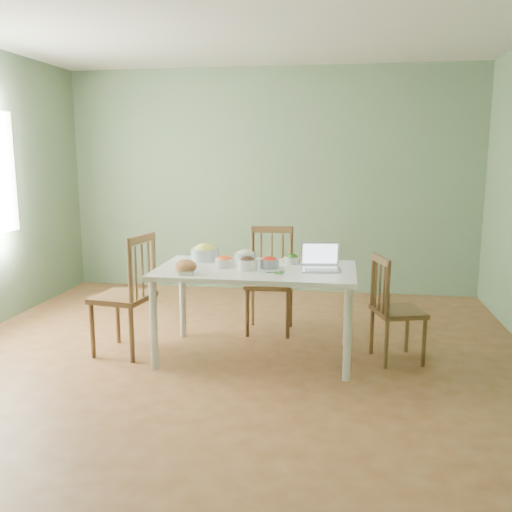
% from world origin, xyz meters
% --- Properties ---
extents(floor, '(5.00, 5.00, 0.00)m').
position_xyz_m(floor, '(0.00, 0.00, 0.00)').
color(floor, brown).
rests_on(floor, ground).
extents(ceiling, '(5.00, 5.00, 0.00)m').
position_xyz_m(ceiling, '(0.00, 0.00, 2.70)').
color(ceiling, white).
rests_on(ceiling, ground).
extents(wall_back, '(5.00, 0.00, 2.70)m').
position_xyz_m(wall_back, '(0.00, 2.50, 1.35)').
color(wall_back, '#5D7456').
rests_on(wall_back, ground).
extents(wall_front, '(5.00, 0.00, 2.70)m').
position_xyz_m(wall_front, '(0.00, -2.50, 1.35)').
color(wall_front, '#5D7456').
rests_on(wall_front, ground).
extents(dining_table, '(1.62, 0.91, 0.76)m').
position_xyz_m(dining_table, '(0.19, 0.17, 0.38)').
color(dining_table, white).
rests_on(dining_table, floor).
extents(chair_far, '(0.45, 0.43, 0.99)m').
position_xyz_m(chair_far, '(0.22, 0.84, 0.50)').
color(chair_far, '#4E3619').
rests_on(chair_far, floor).
extents(chair_left, '(0.50, 0.51, 1.03)m').
position_xyz_m(chair_left, '(-0.93, 0.09, 0.51)').
color(chair_left, '#4E3619').
rests_on(chair_left, floor).
extents(chair_right, '(0.46, 0.48, 0.88)m').
position_xyz_m(chair_right, '(1.35, 0.27, 0.44)').
color(chair_right, '#4E3619').
rests_on(chair_right, floor).
extents(bread_boule, '(0.21, 0.21, 0.11)m').
position_xyz_m(bread_boule, '(-0.32, -0.11, 0.81)').
color(bread_boule, '#B1723E').
rests_on(bread_boule, dining_table).
extents(butter_stick, '(0.11, 0.04, 0.03)m').
position_xyz_m(butter_stick, '(-0.30, -0.18, 0.77)').
color(butter_stick, silver).
rests_on(butter_stick, dining_table).
extents(bowl_squash, '(0.30, 0.30, 0.14)m').
position_xyz_m(bowl_squash, '(-0.30, 0.43, 0.83)').
color(bowl_squash, '#F3ED74').
rests_on(bowl_squash, dining_table).
extents(bowl_carrot, '(0.21, 0.21, 0.09)m').
position_xyz_m(bowl_carrot, '(-0.07, 0.18, 0.80)').
color(bowl_carrot, orange).
rests_on(bowl_carrot, dining_table).
extents(bowl_onion, '(0.20, 0.20, 0.10)m').
position_xyz_m(bowl_onion, '(0.06, 0.41, 0.81)').
color(bowl_onion, silver).
rests_on(bowl_onion, dining_table).
extents(bowl_mushroom, '(0.21, 0.21, 0.11)m').
position_xyz_m(bowl_mushroom, '(0.13, 0.10, 0.81)').
color(bowl_mushroom, '#321D16').
rests_on(bowl_mushroom, dining_table).
extents(bowl_redpep, '(0.17, 0.17, 0.09)m').
position_xyz_m(bowl_redpep, '(0.30, 0.19, 0.81)').
color(bowl_redpep, red).
rests_on(bowl_redpep, dining_table).
extents(bowl_broccoli, '(0.15, 0.15, 0.08)m').
position_xyz_m(bowl_broccoli, '(0.47, 0.40, 0.80)').
color(bowl_broccoli, '#0B400C').
rests_on(bowl_broccoli, dining_table).
extents(flatbread, '(0.22, 0.22, 0.02)m').
position_xyz_m(flatbread, '(0.47, 0.51, 0.77)').
color(flatbread, '#E0C57A').
rests_on(flatbread, dining_table).
extents(basil_bunch, '(0.17, 0.17, 0.02)m').
position_xyz_m(basil_bunch, '(0.37, 0.01, 0.77)').
color(basil_bunch, '#24521E').
rests_on(basil_bunch, dining_table).
extents(laptop, '(0.34, 0.31, 0.21)m').
position_xyz_m(laptop, '(0.72, 0.15, 0.86)').
color(laptop, silver).
rests_on(laptop, dining_table).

